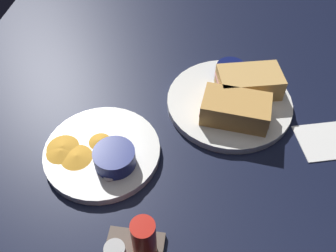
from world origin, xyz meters
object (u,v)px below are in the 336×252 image
(spoon_by_dark_ramekin, at_px, (229,96))
(ramekin_dark_sauce, at_px, (230,73))
(condiment_caddy, at_px, (134,249))
(ramekin_light_gravy, at_px, (114,157))
(plate_sandwich_main, at_px, (229,102))
(sandwich_half_near, at_px, (236,109))
(sandwich_half_far, at_px, (249,82))
(spoon_by_gravy_ramekin, at_px, (107,168))
(plate_chips_companion, at_px, (102,152))

(spoon_by_dark_ramekin, bearing_deg, ramekin_dark_sauce, -88.10)
(ramekin_dark_sauce, relative_size, condiment_caddy, 0.65)
(spoon_by_dark_ramekin, distance_m, ramekin_light_gravy, 0.28)
(plate_sandwich_main, relative_size, condiment_caddy, 2.75)
(sandwich_half_near, distance_m, spoon_by_dark_ramekin, 0.06)
(spoon_by_dark_ramekin, xyz_separation_m, condiment_caddy, (0.13, 0.36, 0.01))
(sandwich_half_near, distance_m, ramekin_light_gravy, 0.25)
(sandwich_half_near, relative_size, sandwich_half_far, 0.96)
(ramekin_light_gravy, bearing_deg, sandwich_half_far, -136.66)
(spoon_by_gravy_ramekin, bearing_deg, sandwich_half_far, -136.19)
(ramekin_light_gravy, bearing_deg, plate_sandwich_main, -136.41)
(spoon_by_dark_ramekin, height_order, ramekin_light_gravy, ramekin_light_gravy)
(ramekin_dark_sauce, bearing_deg, ramekin_light_gravy, 51.68)
(plate_sandwich_main, bearing_deg, condiment_caddy, 69.29)
(sandwich_half_near, distance_m, plate_chips_companion, 0.27)
(plate_chips_companion, xyz_separation_m, ramekin_light_gravy, (-0.03, 0.03, 0.03))
(plate_sandwich_main, height_order, spoon_by_gravy_ramekin, spoon_by_gravy_ramekin)
(plate_sandwich_main, distance_m, sandwich_half_far, 0.06)
(condiment_caddy, bearing_deg, spoon_by_gravy_ramekin, -61.22)
(sandwich_half_far, relative_size, condiment_caddy, 1.53)
(plate_chips_companion, relative_size, spoon_by_gravy_ramekin, 2.29)
(ramekin_dark_sauce, distance_m, spoon_by_gravy_ramekin, 0.34)
(plate_chips_companion, bearing_deg, sandwich_half_far, -143.93)
(plate_sandwich_main, bearing_deg, ramekin_dark_sauce, -87.09)
(condiment_caddy, bearing_deg, sandwich_half_far, -113.84)
(plate_sandwich_main, bearing_deg, ramekin_light_gravy, 43.59)
(sandwich_half_far, distance_m, ramekin_light_gravy, 0.32)
(plate_chips_companion, bearing_deg, plate_sandwich_main, -144.95)
(plate_chips_companion, distance_m, ramekin_light_gravy, 0.05)
(ramekin_dark_sauce, bearing_deg, condiment_caddy, 72.44)
(plate_sandwich_main, height_order, plate_chips_companion, same)
(plate_sandwich_main, relative_size, plate_chips_companion, 1.20)
(ramekin_dark_sauce, distance_m, plate_chips_companion, 0.32)
(ramekin_dark_sauce, bearing_deg, spoon_by_dark_ramekin, 91.90)
(sandwich_half_far, xyz_separation_m, ramekin_light_gravy, (0.24, 0.22, -0.01))
(sandwich_half_near, xyz_separation_m, condiment_caddy, (0.14, 0.30, -0.01))
(ramekin_light_gravy, relative_size, condiment_caddy, 0.79)
(sandwich_half_far, bearing_deg, condiment_caddy, 66.16)
(spoon_by_dark_ramekin, bearing_deg, spoon_by_gravy_ramekin, 45.29)
(sandwich_half_near, relative_size, ramekin_dark_sauce, 2.25)
(sandwich_half_near, xyz_separation_m, ramekin_light_gravy, (0.21, 0.14, -0.01))
(plate_chips_companion, relative_size, ramekin_light_gravy, 2.90)
(spoon_by_gravy_ramekin, bearing_deg, plate_sandwich_main, -135.87)
(plate_sandwich_main, distance_m, condiment_caddy, 0.37)
(sandwich_half_far, bearing_deg, ramekin_light_gravy, 43.34)
(spoon_by_gravy_ramekin, height_order, condiment_caddy, condiment_caddy)
(plate_sandwich_main, xyz_separation_m, spoon_by_dark_ramekin, (0.00, -0.01, 0.01))
(spoon_by_dark_ramekin, relative_size, ramekin_light_gravy, 1.32)
(plate_chips_companion, height_order, condiment_caddy, condiment_caddy)
(ramekin_dark_sauce, distance_m, condiment_caddy, 0.43)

